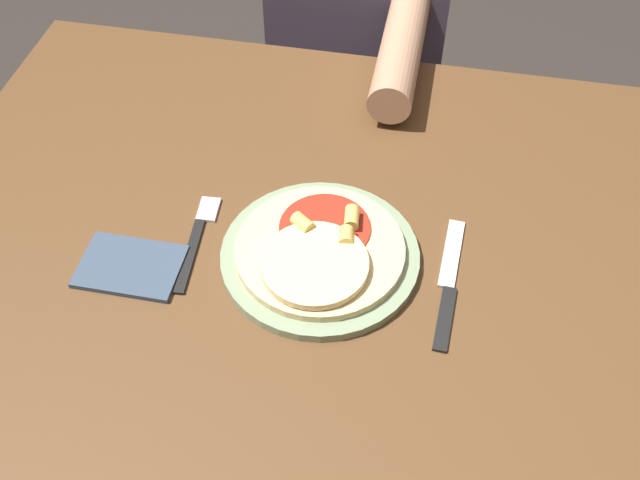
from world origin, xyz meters
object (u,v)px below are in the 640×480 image
object	(u,v)px
dining_table	(350,314)
knife	(448,284)
plate	(320,256)
fork	(198,236)
person_diner	(361,44)
pizza	(320,251)

from	to	relation	value
dining_table	knife	xyz separation A→B (m)	(0.13, -0.00, 0.10)
plate	fork	size ratio (longest dim) A/B	1.52
dining_table	person_diner	size ratio (longest dim) A/B	1.14
dining_table	person_diner	xyz separation A→B (m)	(-0.09, 0.69, -0.02)
plate	pizza	bearing A→B (deg)	-84.38
pizza	person_diner	bearing A→B (deg)	94.03
dining_table	fork	size ratio (longest dim) A/B	7.27
plate	pizza	distance (m)	0.02
pizza	dining_table	bearing A→B (deg)	-5.35
knife	person_diner	world-z (taller)	person_diner
pizza	person_diner	xyz separation A→B (m)	(-0.05, 0.69, -0.15)
person_diner	pizza	bearing A→B (deg)	-85.97
plate	person_diner	xyz separation A→B (m)	(-0.05, 0.68, -0.13)
fork	person_diner	distance (m)	0.70
plate	fork	xyz separation A→B (m)	(-0.17, 0.01, -0.00)
dining_table	fork	xyz separation A→B (m)	(-0.22, 0.02, 0.10)
dining_table	person_diner	distance (m)	0.70
pizza	knife	size ratio (longest dim) A/B	1.03
knife	person_diner	xyz separation A→B (m)	(-0.22, 0.70, -0.13)
dining_table	fork	world-z (taller)	fork
pizza	person_diner	distance (m)	0.71
plate	fork	world-z (taller)	plate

